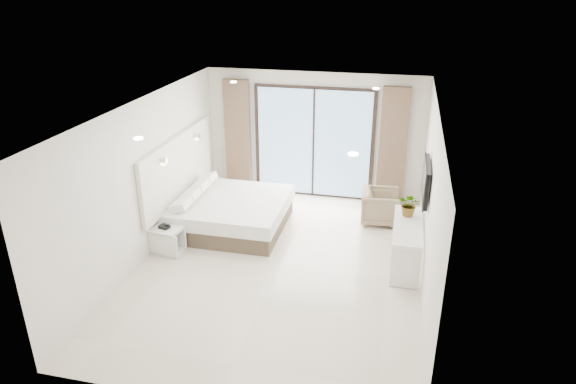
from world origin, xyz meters
name	(u,v)px	position (x,y,z in m)	size (l,w,h in m)	color
ground	(280,266)	(0.00, 0.00, 0.00)	(6.20, 6.20, 0.00)	beige
room_shell	(280,159)	(-0.20, 0.88, 1.58)	(4.62, 6.22, 2.72)	silver
bed	(230,213)	(-1.27, 1.19, 0.31)	(2.08, 1.98, 0.72)	brown
nightstand	(168,240)	(-2.02, 0.03, 0.23)	(0.55, 0.48, 0.45)	white
phone	(164,227)	(-2.06, 0.03, 0.49)	(0.17, 0.13, 0.06)	black
console_desk	(407,236)	(2.04, 0.48, 0.56)	(0.47, 1.49, 0.77)	white
plant	(409,207)	(2.04, 0.82, 0.93)	(0.37, 0.41, 0.32)	#33662D
armchair	(380,205)	(1.52, 2.06, 0.36)	(0.70, 0.66, 0.73)	#887359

